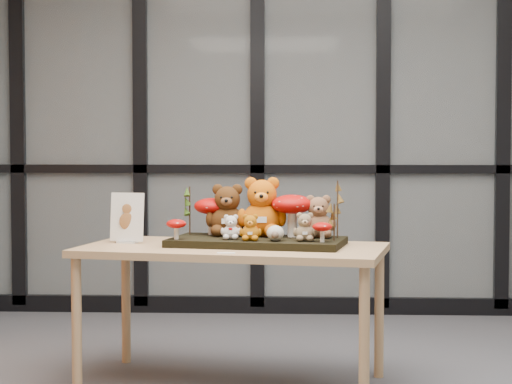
{
  "coord_description": "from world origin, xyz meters",
  "views": [
    {
      "loc": [
        -0.15,
        -4.2,
        1.23
      ],
      "look_at": [
        -0.37,
        0.42,
        0.99
      ],
      "focal_mm": 65.0,
      "sensor_mm": 36.0,
      "label": 1
    }
  ],
  "objects_px": {
    "bear_small_yellow": "(250,226)",
    "mushroom_back_right": "(292,214)",
    "bear_white_bow": "(231,226)",
    "sign_holder": "(127,220)",
    "display_table": "(233,259)",
    "bear_pooh_yellow": "(262,204)",
    "mushroom_back_left": "(212,214)",
    "mushroom_front_left": "(176,228)",
    "plush_cream_hedgehog": "(275,232)",
    "mushroom_front_right": "(322,231)",
    "bear_brown_medium": "(227,207)",
    "bear_beige_small": "(305,225)",
    "bear_tan_back": "(318,214)",
    "diorama_tray": "(257,242)"
  },
  "relations": [
    {
      "from": "bear_small_yellow",
      "to": "mushroom_back_right",
      "type": "bearing_deg",
      "value": 53.66
    },
    {
      "from": "bear_white_bow",
      "to": "sign_holder",
      "type": "relative_size",
      "value": 0.52
    },
    {
      "from": "display_table",
      "to": "bear_pooh_yellow",
      "type": "bearing_deg",
      "value": 54.69
    },
    {
      "from": "bear_white_bow",
      "to": "mushroom_back_left",
      "type": "height_order",
      "value": "mushroom_back_left"
    },
    {
      "from": "bear_pooh_yellow",
      "to": "bear_small_yellow",
      "type": "relative_size",
      "value": 2.32
    },
    {
      "from": "bear_small_yellow",
      "to": "mushroom_front_left",
      "type": "height_order",
      "value": "bear_small_yellow"
    },
    {
      "from": "mushroom_back_left",
      "to": "sign_holder",
      "type": "relative_size",
      "value": 0.81
    },
    {
      "from": "bear_white_bow",
      "to": "plush_cream_hedgehog",
      "type": "height_order",
      "value": "bear_white_bow"
    },
    {
      "from": "plush_cream_hedgehog",
      "to": "mushroom_front_right",
      "type": "distance_m",
      "value": 0.23
    },
    {
      "from": "bear_white_bow",
      "to": "display_table",
      "type": "bearing_deg",
      "value": 87.18
    },
    {
      "from": "display_table",
      "to": "bear_white_bow",
      "type": "bearing_deg",
      "value": -92.82
    },
    {
      "from": "bear_brown_medium",
      "to": "bear_white_bow",
      "type": "relative_size",
      "value": 2.16
    },
    {
      "from": "bear_beige_small",
      "to": "bear_tan_back",
      "type": "bearing_deg",
      "value": 78.87
    },
    {
      "from": "display_table",
      "to": "mushroom_front_left",
      "type": "distance_m",
      "value": 0.33
    },
    {
      "from": "bear_small_yellow",
      "to": "bear_white_bow",
      "type": "distance_m",
      "value": 0.12
    },
    {
      "from": "diorama_tray",
      "to": "mushroom_front_left",
      "type": "height_order",
      "value": "mushroom_front_left"
    },
    {
      "from": "display_table",
      "to": "mushroom_back_right",
      "type": "distance_m",
      "value": 0.39
    },
    {
      "from": "bear_white_bow",
      "to": "sign_holder",
      "type": "xyz_separation_m",
      "value": [
        -0.56,
        0.15,
        0.01
      ]
    },
    {
      "from": "bear_white_bow",
      "to": "mushroom_front_left",
      "type": "height_order",
      "value": "bear_white_bow"
    },
    {
      "from": "plush_cream_hedgehog",
      "to": "mushroom_back_left",
      "type": "distance_m",
      "value": 0.47
    },
    {
      "from": "diorama_tray",
      "to": "bear_white_bow",
      "type": "bearing_deg",
      "value": -143.27
    },
    {
      "from": "mushroom_front_left",
      "to": "bear_brown_medium",
      "type": "bearing_deg",
      "value": 39.83
    },
    {
      "from": "diorama_tray",
      "to": "mushroom_front_left",
      "type": "xyz_separation_m",
      "value": [
        -0.41,
        -0.07,
        0.07
      ]
    },
    {
      "from": "display_table",
      "to": "bear_small_yellow",
      "type": "relative_size",
      "value": 11.22
    },
    {
      "from": "sign_holder",
      "to": "plush_cream_hedgehog",
      "type": "bearing_deg",
      "value": -3.0
    },
    {
      "from": "plush_cream_hedgehog",
      "to": "sign_holder",
      "type": "xyz_separation_m",
      "value": [
        -0.78,
        0.23,
        0.04
      ]
    },
    {
      "from": "diorama_tray",
      "to": "mushroom_front_right",
      "type": "height_order",
      "value": "mushroom_front_right"
    },
    {
      "from": "bear_pooh_yellow",
      "to": "plush_cream_hedgehog",
      "type": "relative_size",
      "value": 3.92
    },
    {
      "from": "diorama_tray",
      "to": "bear_tan_back",
      "type": "distance_m",
      "value": 0.34
    },
    {
      "from": "display_table",
      "to": "bear_small_yellow",
      "type": "bearing_deg",
      "value": -31.34
    },
    {
      "from": "bear_beige_small",
      "to": "mushroom_front_right",
      "type": "relative_size",
      "value": 1.44
    },
    {
      "from": "bear_beige_small",
      "to": "plush_cream_hedgehog",
      "type": "bearing_deg",
      "value": -165.99
    },
    {
      "from": "bear_small_yellow",
      "to": "plush_cream_hedgehog",
      "type": "xyz_separation_m",
      "value": [
        0.12,
        -0.01,
        -0.03
      ]
    },
    {
      "from": "diorama_tray",
      "to": "mushroom_back_left",
      "type": "xyz_separation_m",
      "value": [
        -0.25,
        0.18,
        0.13
      ]
    },
    {
      "from": "bear_pooh_yellow",
      "to": "sign_holder",
      "type": "bearing_deg",
      "value": -168.26
    },
    {
      "from": "display_table",
      "to": "bear_white_bow",
      "type": "xyz_separation_m",
      "value": [
        -0.01,
        -0.03,
        0.17
      ]
    },
    {
      "from": "diorama_tray",
      "to": "bear_white_bow",
      "type": "distance_m",
      "value": 0.17
    },
    {
      "from": "bear_brown_medium",
      "to": "mushroom_back_left",
      "type": "distance_m",
      "value": 0.11
    },
    {
      "from": "mushroom_front_right",
      "to": "mushroom_back_right",
      "type": "bearing_deg",
      "value": 121.0
    },
    {
      "from": "bear_beige_small",
      "to": "display_table",
      "type": "bearing_deg",
      "value": 176.81
    },
    {
      "from": "mushroom_back_left",
      "to": "mushroom_back_right",
      "type": "xyz_separation_m",
      "value": [
        0.43,
        -0.11,
        0.01
      ]
    },
    {
      "from": "plush_cream_hedgehog",
      "to": "mushroom_front_left",
      "type": "relative_size",
      "value": 0.77
    },
    {
      "from": "bear_brown_medium",
      "to": "mushroom_back_right",
      "type": "height_order",
      "value": "bear_brown_medium"
    },
    {
      "from": "mushroom_back_right",
      "to": "mushroom_front_right",
      "type": "height_order",
      "value": "mushroom_back_right"
    },
    {
      "from": "bear_white_bow",
      "to": "mushroom_back_right",
      "type": "distance_m",
      "value": 0.34
    },
    {
      "from": "mushroom_back_left",
      "to": "mushroom_back_right",
      "type": "distance_m",
      "value": 0.44
    },
    {
      "from": "display_table",
      "to": "mushroom_front_left",
      "type": "xyz_separation_m",
      "value": [
        -0.28,
        -0.04,
        0.16
      ]
    },
    {
      "from": "plush_cream_hedgehog",
      "to": "mushroom_front_right",
      "type": "bearing_deg",
      "value": 0.66
    },
    {
      "from": "bear_tan_back",
      "to": "bear_beige_small",
      "type": "relative_size",
      "value": 1.54
    },
    {
      "from": "diorama_tray",
      "to": "sign_holder",
      "type": "distance_m",
      "value": 0.7
    }
  ]
}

